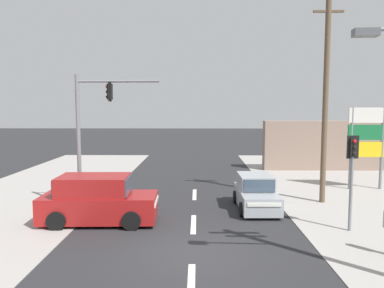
{
  "coord_description": "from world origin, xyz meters",
  "views": [
    {
      "loc": [
        0.16,
        -11.33,
        4.58
      ],
      "look_at": [
        -0.07,
        4.0,
        3.07
      ],
      "focal_mm": 35.0,
      "sensor_mm": 36.0,
      "label": 1
    }
  ],
  "objects_px": {
    "hatchback_receding_far": "(256,193)",
    "traffic_signal_mast": "(90,124)",
    "utility_pole_midground_right": "(326,92)",
    "shopping_plaza_sign": "(367,136)",
    "suv_crossing_left": "(98,201)",
    "pedestal_signal_right_kerb": "(352,167)"
  },
  "relations": [
    {
      "from": "pedestal_signal_right_kerb",
      "to": "suv_crossing_left",
      "type": "bearing_deg",
      "value": 174.78
    },
    {
      "from": "utility_pole_midground_right",
      "to": "pedestal_signal_right_kerb",
      "type": "xyz_separation_m",
      "value": [
        -0.37,
        -4.21,
        -2.86
      ]
    },
    {
      "from": "pedestal_signal_right_kerb",
      "to": "shopping_plaza_sign",
      "type": "distance_m",
      "value": 8.14
    },
    {
      "from": "traffic_signal_mast",
      "to": "pedestal_signal_right_kerb",
      "type": "relative_size",
      "value": 1.69
    },
    {
      "from": "traffic_signal_mast",
      "to": "shopping_plaza_sign",
      "type": "height_order",
      "value": "traffic_signal_mast"
    },
    {
      "from": "traffic_signal_mast",
      "to": "suv_crossing_left",
      "type": "distance_m",
      "value": 3.6
    },
    {
      "from": "utility_pole_midground_right",
      "to": "hatchback_receding_far",
      "type": "xyz_separation_m",
      "value": [
        -3.37,
        -1.16,
        -4.57
      ]
    },
    {
      "from": "traffic_signal_mast",
      "to": "pedestal_signal_right_kerb",
      "type": "bearing_deg",
      "value": -15.09
    },
    {
      "from": "utility_pole_midground_right",
      "to": "traffic_signal_mast",
      "type": "height_order",
      "value": "utility_pole_midground_right"
    },
    {
      "from": "hatchback_receding_far",
      "to": "traffic_signal_mast",
      "type": "bearing_deg",
      "value": -178.02
    },
    {
      "from": "suv_crossing_left",
      "to": "hatchback_receding_far",
      "type": "bearing_deg",
      "value": 18.25
    },
    {
      "from": "shopping_plaza_sign",
      "to": "suv_crossing_left",
      "type": "distance_m",
      "value": 14.91
    },
    {
      "from": "shopping_plaza_sign",
      "to": "hatchback_receding_far",
      "type": "height_order",
      "value": "shopping_plaza_sign"
    },
    {
      "from": "traffic_signal_mast",
      "to": "utility_pole_midground_right",
      "type": "bearing_deg",
      "value": 7.5
    },
    {
      "from": "pedestal_signal_right_kerb",
      "to": "shopping_plaza_sign",
      "type": "bearing_deg",
      "value": 62.56
    },
    {
      "from": "utility_pole_midground_right",
      "to": "suv_crossing_left",
      "type": "bearing_deg",
      "value": -161.5
    },
    {
      "from": "traffic_signal_mast",
      "to": "pedestal_signal_right_kerb",
      "type": "height_order",
      "value": "traffic_signal_mast"
    },
    {
      "from": "hatchback_receding_far",
      "to": "suv_crossing_left",
      "type": "distance_m",
      "value": 6.94
    },
    {
      "from": "utility_pole_midground_right",
      "to": "shopping_plaza_sign",
      "type": "bearing_deg",
      "value": 41.7
    },
    {
      "from": "pedestal_signal_right_kerb",
      "to": "hatchback_receding_far",
      "type": "relative_size",
      "value": 0.97
    },
    {
      "from": "utility_pole_midground_right",
      "to": "pedestal_signal_right_kerb",
      "type": "height_order",
      "value": "utility_pole_midground_right"
    },
    {
      "from": "utility_pole_midground_right",
      "to": "suv_crossing_left",
      "type": "height_order",
      "value": "utility_pole_midground_right"
    }
  ]
}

